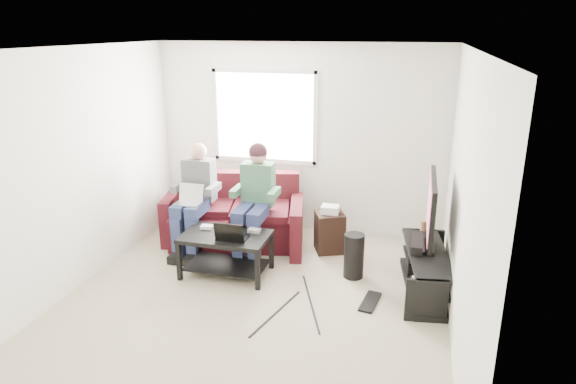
% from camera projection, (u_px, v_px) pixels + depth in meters
% --- Properties ---
extents(floor, '(4.50, 4.50, 0.00)m').
position_uv_depth(floor, '(251.00, 305.00, 5.39)').
color(floor, tan).
rests_on(floor, ground).
extents(ceiling, '(4.50, 4.50, 0.00)m').
position_uv_depth(ceiling, '(244.00, 48.00, 4.59)').
color(ceiling, white).
rests_on(ceiling, wall_back).
extents(wall_back, '(4.50, 0.00, 4.50)m').
position_uv_depth(wall_back, '(300.00, 140.00, 7.06)').
color(wall_back, white).
rests_on(wall_back, floor).
extents(wall_front, '(4.50, 0.00, 4.50)m').
position_uv_depth(wall_front, '(122.00, 301.00, 2.91)').
color(wall_front, white).
rests_on(wall_front, floor).
extents(wall_left, '(0.00, 4.50, 4.50)m').
position_uv_depth(wall_left, '(70.00, 173.00, 5.46)').
color(wall_left, white).
rests_on(wall_left, floor).
extents(wall_right, '(0.00, 4.50, 4.50)m').
position_uv_depth(wall_right, '(463.00, 203.00, 4.52)').
color(wall_right, white).
rests_on(wall_right, floor).
extents(window, '(1.48, 0.04, 1.28)m').
position_uv_depth(window, '(264.00, 117.00, 7.07)').
color(window, white).
rests_on(window, wall_back).
extents(sofa, '(2.08, 1.21, 0.89)m').
position_uv_depth(sofa, '(235.00, 218.00, 6.90)').
color(sofa, '#3E0F17').
rests_on(sofa, floor).
extents(person_left, '(0.40, 0.71, 1.37)m').
position_uv_depth(person_left, '(195.00, 193.00, 6.55)').
color(person_left, navy).
rests_on(person_left, sofa).
extents(person_right, '(0.40, 0.71, 1.42)m').
position_uv_depth(person_right, '(255.00, 193.00, 6.36)').
color(person_right, navy).
rests_on(person_right, sofa).
extents(laptop_silver, '(0.35, 0.26, 0.24)m').
position_uv_depth(laptop_silver, '(189.00, 199.00, 6.38)').
color(laptop_silver, silver).
rests_on(laptop_silver, person_left).
extents(coffee_table, '(1.01, 0.63, 0.50)m').
position_uv_depth(coffee_table, '(226.00, 245.00, 5.95)').
color(coffee_table, black).
rests_on(coffee_table, floor).
extents(laptop_black, '(0.34, 0.24, 0.24)m').
position_uv_depth(laptop_black, '(233.00, 228.00, 5.77)').
color(laptop_black, black).
rests_on(laptop_black, coffee_table).
extents(controller_a, '(0.15, 0.10, 0.04)m').
position_uv_depth(controller_a, '(207.00, 227.00, 6.08)').
color(controller_a, silver).
rests_on(controller_a, coffee_table).
extents(controller_b, '(0.14, 0.09, 0.04)m').
position_uv_depth(controller_b, '(223.00, 227.00, 6.09)').
color(controller_b, black).
rests_on(controller_b, coffee_table).
extents(controller_c, '(0.15, 0.10, 0.04)m').
position_uv_depth(controller_c, '(254.00, 231.00, 5.97)').
color(controller_c, gray).
rests_on(controller_c, coffee_table).
extents(tv_stand, '(0.60, 1.42, 0.46)m').
position_uv_depth(tv_stand, '(426.00, 273.00, 5.64)').
color(tv_stand, black).
rests_on(tv_stand, floor).
extents(tv, '(0.12, 1.10, 0.81)m').
position_uv_depth(tv, '(431.00, 209.00, 5.51)').
color(tv, black).
rests_on(tv, tv_stand).
extents(soundbar, '(0.12, 0.50, 0.10)m').
position_uv_depth(soundbar, '(417.00, 243.00, 5.66)').
color(soundbar, black).
rests_on(soundbar, tv_stand).
extents(drink_cup, '(0.08, 0.08, 0.12)m').
position_uv_depth(drink_cup, '(424.00, 226.00, 6.13)').
color(drink_cup, '#A46D46').
rests_on(drink_cup, tv_stand).
extents(console_white, '(0.30, 0.22, 0.06)m').
position_uv_depth(console_white, '(427.00, 284.00, 5.25)').
color(console_white, silver).
rests_on(console_white, tv_stand).
extents(console_grey, '(0.34, 0.26, 0.08)m').
position_uv_depth(console_grey, '(427.00, 255.00, 5.89)').
color(console_grey, gray).
rests_on(console_grey, tv_stand).
extents(console_black, '(0.38, 0.30, 0.07)m').
position_uv_depth(console_black, '(427.00, 269.00, 5.57)').
color(console_black, black).
rests_on(console_black, tv_stand).
extents(subwoofer, '(0.23, 0.23, 0.53)m').
position_uv_depth(subwoofer, '(354.00, 256.00, 5.92)').
color(subwoofer, black).
rests_on(subwoofer, floor).
extents(keyboard_floor, '(0.21, 0.46, 0.02)m').
position_uv_depth(keyboard_floor, '(370.00, 302.00, 5.42)').
color(keyboard_floor, black).
rests_on(keyboard_floor, floor).
extents(end_table, '(0.35, 0.35, 0.62)m').
position_uv_depth(end_table, '(330.00, 231.00, 6.61)').
color(end_table, black).
rests_on(end_table, floor).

